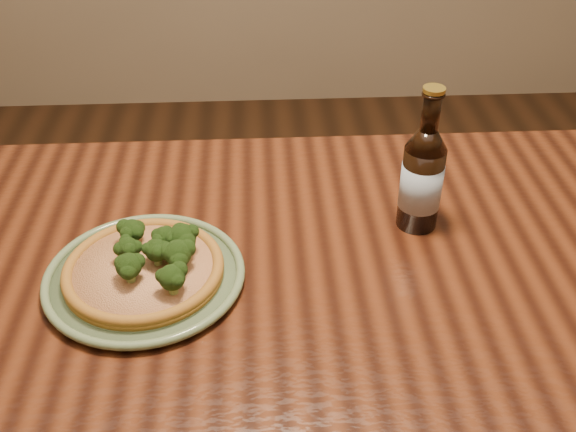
{
  "coord_description": "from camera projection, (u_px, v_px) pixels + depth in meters",
  "views": [
    {
      "loc": [
        -0.13,
        -0.68,
        1.44
      ],
      "look_at": [
        -0.08,
        0.18,
        0.82
      ],
      "focal_mm": 42.0,
      "sensor_mm": 36.0,
      "label": 1
    }
  ],
  "objects": [
    {
      "name": "beer_bottle",
      "position": [
        422.0,
        177.0,
        1.1
      ],
      "size": [
        0.07,
        0.07,
        0.25
      ],
      "rotation": [
        0.0,
        0.0,
        -0.38
      ],
      "color": "black",
      "rests_on": "table"
    },
    {
      "name": "plate",
      "position": [
        145.0,
        276.0,
        1.03
      ],
      "size": [
        0.31,
        0.31,
        0.02
      ],
      "rotation": [
        0.0,
        0.0,
        -0.21
      ],
      "color": "#657C55",
      "rests_on": "table"
    },
    {
      "name": "table",
      "position": [
        341.0,
        323.0,
        1.09
      ],
      "size": [
        1.6,
        0.9,
        0.75
      ],
      "color": "#4B2110",
      "rests_on": "ground"
    },
    {
      "name": "pizza",
      "position": [
        146.0,
        266.0,
        1.02
      ],
      "size": [
        0.24,
        0.24,
        0.07
      ],
      "rotation": [
        0.0,
        0.0,
        0.22
      ],
      "color": "#A16A24",
      "rests_on": "plate"
    }
  ]
}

